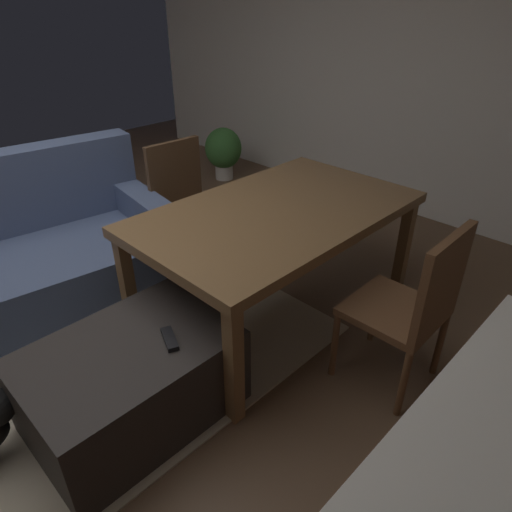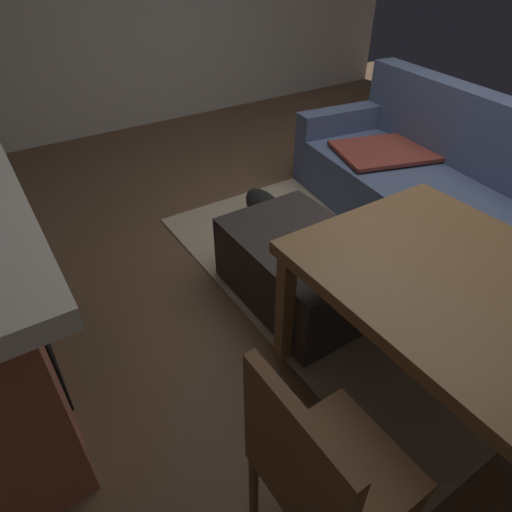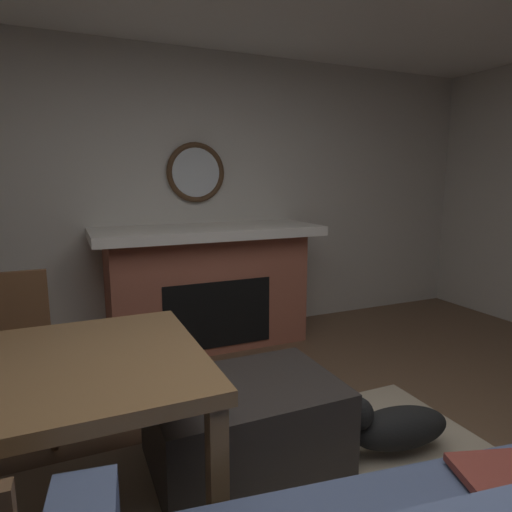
{
  "view_description": "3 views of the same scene",
  "coord_description": "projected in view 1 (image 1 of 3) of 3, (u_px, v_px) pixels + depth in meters",
  "views": [
    {
      "loc": [
        -0.59,
        -2.33,
        1.83
      ],
      "look_at": [
        0.47,
        -1.28,
        0.96
      ],
      "focal_mm": 31.79,
      "sensor_mm": 36.0,
      "label": 1
    },
    {
      "loc": [
        1.68,
        -2.16,
        1.86
      ],
      "look_at": [
        0.17,
        -1.17,
        0.5
      ],
      "focal_mm": 30.73,
      "sensor_mm": 36.0,
      "label": 2
    },
    {
      "loc": [
        0.89,
        1.11,
        1.46
      ],
      "look_at": [
        -0.13,
        -1.22,
        1.01
      ],
      "focal_mm": 30.99,
      "sensor_mm": 36.0,
      "label": 3
    }
  ],
  "objects": [
    {
      "name": "ottoman_coffee_table",
      "position": [
        132.0,
        382.0,
        2.16
      ],
      "size": [
        0.94,
        0.66,
        0.44
      ],
      "primitive_type": "cube",
      "color": "#2D2826",
      "rests_on": "ground"
    },
    {
      "name": "floor",
      "position": [
        47.0,
        347.0,
        2.7
      ],
      "size": [
        8.0,
        8.0,
        0.0
      ],
      "primitive_type": "plane",
      "color": "brown"
    },
    {
      "name": "dining_table",
      "position": [
        277.0,
        220.0,
        2.67
      ],
      "size": [
        1.68,
        1.02,
        0.74
      ],
      "color": "brown",
      "rests_on": "ground"
    },
    {
      "name": "tv_remote",
      "position": [
        170.0,
        339.0,
        2.08
      ],
      "size": [
        0.11,
        0.17,
        0.02
      ],
      "primitive_type": "cube",
      "rotation": [
        0.0,
        0.0,
        -0.4
      ],
      "color": "black",
      "rests_on": "ottoman_coffee_table"
    },
    {
      "name": "area_rug",
      "position": [
        79.0,
        352.0,
        2.65
      ],
      "size": [
        2.6,
        2.0,
        0.01
      ],
      "primitive_type": "cube",
      "color": "tan",
      "rests_on": "ground"
    },
    {
      "name": "wall_right_window_side",
      "position": [
        376.0,
        61.0,
        4.1
      ],
      "size": [
        0.12,
        6.16,
        2.57
      ],
      "primitive_type": "cube",
      "color": "white",
      "rests_on": "ground"
    },
    {
      "name": "dining_chair_south",
      "position": [
        414.0,
        303.0,
        2.2
      ],
      "size": [
        0.44,
        0.44,
        0.93
      ],
      "color": "brown",
      "rests_on": "ground"
    },
    {
      "name": "dining_chair_north",
      "position": [
        185.0,
        200.0,
        3.3
      ],
      "size": [
        0.46,
        0.46,
        0.93
      ],
      "color": "#513823",
      "rests_on": "ground"
    },
    {
      "name": "potted_plant",
      "position": [
        223.0,
        150.0,
        4.99
      ],
      "size": [
        0.4,
        0.4,
        0.57
      ],
      "color": "beige",
      "rests_on": "ground"
    }
  ]
}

